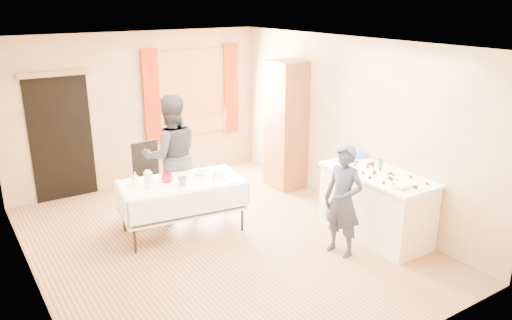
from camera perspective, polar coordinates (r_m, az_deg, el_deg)
floor at (r=6.81m, az=-4.28°, el=-9.36°), size 4.50×5.50×0.02m
ceiling at (r=6.06m, az=-4.87°, el=13.17°), size 4.50×5.50×0.02m
wall_back at (r=8.76m, az=-13.33°, el=5.61°), size 4.50×0.02×2.60m
wall_front at (r=4.26m, az=13.83°, el=-7.87°), size 4.50×0.02×2.60m
wall_left at (r=5.66m, az=-25.06°, el=-2.52°), size 0.02×5.50×2.60m
wall_right at (r=7.61m, az=10.55°, el=3.93°), size 0.02×5.50×2.60m
window_frame at (r=9.07m, az=-7.36°, el=7.65°), size 1.32×0.06×1.52m
window_pane at (r=9.05m, az=-7.32°, el=7.64°), size 1.20×0.02×1.40m
curtain_left at (r=8.72m, az=-11.85°, el=6.99°), size 0.28×0.06×1.65m
curtain_right at (r=9.38m, az=-2.91°, el=8.13°), size 0.28×0.06×1.65m
doorway at (r=8.47m, az=-21.36°, el=2.32°), size 0.95×0.04×2.00m
door_lintel at (r=8.24m, az=-22.13°, el=9.10°), size 1.05×0.06×0.08m
cabinet at (r=8.39m, az=3.44°, el=3.97°), size 0.50×0.60×2.16m
counter at (r=6.97m, az=13.52°, el=-4.98°), size 0.75×1.59×0.91m
party_table at (r=6.97m, az=-8.42°, el=-4.72°), size 1.76×1.06×0.75m
chair at (r=7.81m, az=-11.66°, el=-3.37°), size 0.49×0.49×1.05m
girl at (r=6.31m, az=9.92°, el=-4.58°), size 0.70×0.61×1.44m
woman at (r=7.44m, az=-9.62°, el=0.49°), size 1.15×1.04×1.81m
soda_can at (r=7.00m, az=14.03°, el=-0.38°), size 0.08×0.08×0.12m
mixing_bowl at (r=6.33m, az=16.09°, el=-2.86°), size 0.33×0.33×0.05m
foam_block at (r=7.16m, az=10.17°, el=0.14°), size 0.18×0.15×0.08m
blue_basket at (r=7.37m, az=11.14°, el=0.59°), size 0.35×0.30×0.08m
pitcher at (r=6.64m, az=-12.21°, el=-2.28°), size 0.13×0.13×0.22m
cup_red at (r=6.82m, az=-10.13°, el=-2.04°), size 0.18×0.18×0.12m
cup_rainbow at (r=6.68m, az=-8.42°, el=-2.41°), size 0.13×0.13×0.11m
small_bowl at (r=7.05m, az=-6.42°, el=-1.47°), size 0.19×0.19×0.05m
pastry_tray at (r=6.91m, az=-4.49°, el=-1.96°), size 0.34×0.30×0.02m
bottle at (r=6.87m, az=-13.64°, el=-1.98°), size 0.09×0.09×0.15m
cake_balls at (r=6.71m, az=14.45°, el=-1.57°), size 0.51×1.15×0.04m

